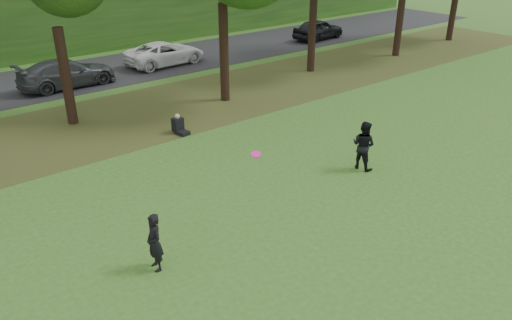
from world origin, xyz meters
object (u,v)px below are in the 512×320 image
(player_right, at_px, (363,145))
(frisbee, at_px, (256,154))
(player_left, at_px, (154,243))
(seated_person, at_px, (179,126))

(player_right, xyz_separation_m, frisbee, (-5.19, -0.47, 1.32))
(player_left, bearing_deg, frisbee, 96.45)
(frisbee, xyz_separation_m, seated_person, (1.79, 7.33, -1.89))
(player_left, xyz_separation_m, player_right, (8.46, 0.55, 0.10))
(player_right, relative_size, seated_person, 2.12)
(player_right, xyz_separation_m, seated_person, (-3.39, 6.86, -0.57))
(player_left, bearing_deg, seated_person, 150.62)
(player_left, height_order, frisbee, frisbee)
(player_left, distance_m, frisbee, 3.57)
(player_right, bearing_deg, seated_person, 16.49)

